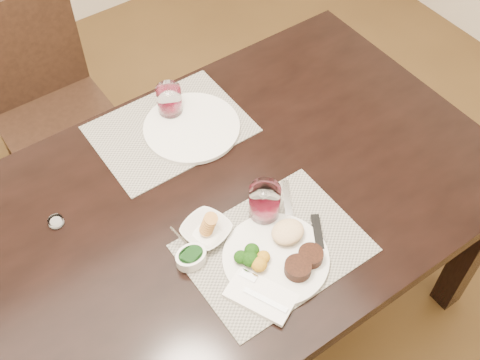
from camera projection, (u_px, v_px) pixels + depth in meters
ground_plane at (186, 343)px, 2.21m from camera, size 4.50×4.50×0.00m
dining_table at (169, 245)px, 1.69m from camera, size 2.00×1.00×0.75m
chair_far at (47, 99)px, 2.30m from camera, size 0.42×0.42×0.90m
placemat_near at (274, 248)px, 1.59m from camera, size 0.46×0.34×0.00m
placemat_far at (170, 129)px, 1.86m from camera, size 0.46×0.34×0.00m
dinner_plate at (281, 255)px, 1.56m from camera, size 0.28×0.28×0.05m
napkin_fork at (261, 295)px, 1.49m from camera, size 0.16×0.19×0.02m
steak_knife at (310, 225)px, 1.63m from camera, size 0.10×0.25×0.01m
cracker_bowl at (206, 230)px, 1.60m from camera, size 0.15×0.15×0.06m
sauce_ramekin at (191, 257)px, 1.55m from camera, size 0.08×0.13×0.07m
wine_glass_near at (264, 204)px, 1.61m from camera, size 0.08×0.08×0.12m
far_plate at (192, 127)px, 1.85m from camera, size 0.30×0.30×0.01m
wine_glass_far at (170, 103)px, 1.86m from camera, size 0.08×0.08×0.11m
salt_cellar at (56, 222)px, 1.63m from camera, size 0.04×0.04×0.02m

